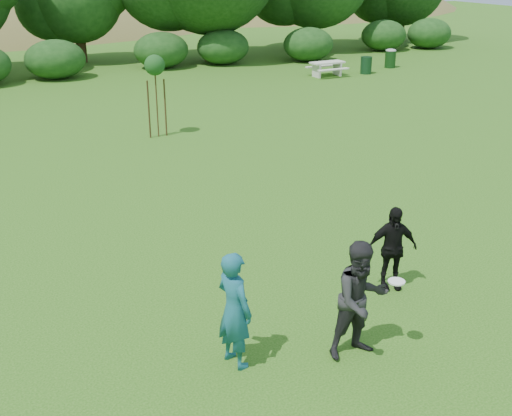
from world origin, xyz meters
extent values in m
plane|color=#19470C|center=(0.00, 0.00, 0.00)|extent=(120.00, 120.00, 0.00)
imported|color=#165366|center=(-2.08, -0.26, 0.96)|extent=(0.61, 0.79, 1.92)
imported|color=black|center=(-0.22, -0.96, 0.99)|extent=(1.00, 0.80, 1.97)
imported|color=black|center=(1.64, 0.57, 0.84)|extent=(1.06, 0.70, 1.67)
cylinder|color=#12331C|center=(15.53, 19.99, 0.45)|extent=(0.60, 0.60, 0.90)
cylinder|color=white|center=(0.29, -1.17, 1.29)|extent=(0.27, 0.27, 0.03)
cylinder|color=#3F2D18|center=(1.39, 13.09, 1.25)|extent=(0.05, 0.05, 2.50)
sphere|color=#194619|center=(1.39, 13.09, 2.50)|extent=(0.70, 0.70, 0.70)
cylinder|color=#362715|center=(1.09, 13.09, 1.00)|extent=(0.06, 0.06, 2.00)
cylinder|color=#3D2C17|center=(1.69, 13.09, 1.00)|extent=(0.06, 0.06, 2.00)
cube|color=beige|center=(13.25, 20.30, 0.72)|extent=(1.80, 0.75, 0.08)
cube|color=beige|center=(12.60, 20.30, 0.34)|extent=(0.10, 0.70, 0.68)
cube|color=beige|center=(13.90, 20.30, 0.34)|extent=(0.10, 0.70, 0.68)
cube|color=beige|center=(13.25, 19.70, 0.44)|extent=(1.80, 0.28, 0.06)
cube|color=#B7B6A9|center=(13.25, 20.90, 0.44)|extent=(1.80, 0.28, 0.06)
cylinder|color=#133514|center=(17.93, 20.95, 0.45)|extent=(0.60, 0.60, 0.90)
ellipsoid|color=#989898|center=(17.93, 20.95, 0.95)|extent=(0.60, 0.60, 0.20)
ellipsoid|color=olive|center=(20.00, 72.00, -14.30)|extent=(100.00, 64.00, 52.00)
ellipsoid|color=olive|center=(30.00, 60.00, -6.60)|extent=(60.00, 44.00, 24.00)
cylinder|color=#3A2616|center=(3.00, 31.00, 1.14)|extent=(0.60, 0.60, 2.27)
cylinder|color=#3A2616|center=(10.00, 28.00, 1.66)|extent=(0.76, 0.76, 3.32)
cylinder|color=#3A2616|center=(18.00, 29.00, 1.49)|extent=(0.71, 0.71, 2.97)
cylinder|color=#3A2616|center=(26.00, 30.00, 1.22)|extent=(0.62, 0.62, 2.45)
camera|label=1|loc=(-5.74, -7.98, 6.04)|focal=45.00mm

